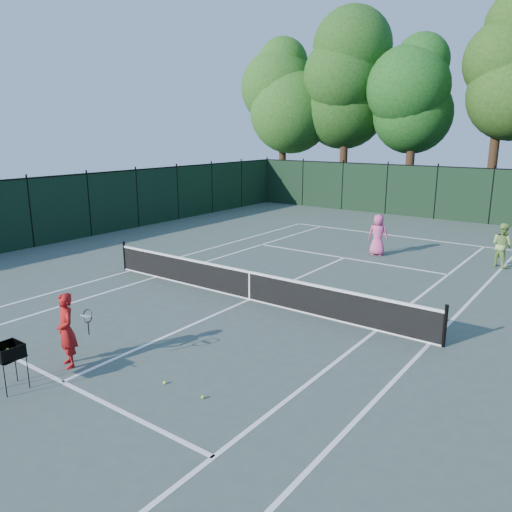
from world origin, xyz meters
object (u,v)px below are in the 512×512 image
Objects in this scene: player_pink at (378,235)px; player_green at (502,245)px; coach at (66,330)px; loose_ball_near_cart at (203,397)px; loose_ball_midcourt at (165,382)px; ball_hopper at (8,352)px.

player_green is (4.50, 1.05, -0.01)m from player_pink.
player_pink is 4.62m from player_green.
coach is 0.99× the size of player_green.
loose_ball_near_cart and loose_ball_midcourt have the same top height.
loose_ball_midcourt is at bearing 86.24° from player_pink.
player_pink is at bearing 44.34° from player_green.
loose_ball_midcourt is at bearing 34.54° from coach.
loose_ball_midcourt is at bearing 32.83° from ball_hopper.
player_pink reaches higher than loose_ball_midcourt.
player_green reaches higher than loose_ball_midcourt.
ball_hopper reaches higher than loose_ball_near_cart.
player_pink is 12.92m from loose_ball_midcourt.
coach reaches higher than loose_ball_midcourt.
loose_ball_near_cart is at bearing 110.62° from player_green.
loose_ball_near_cart is (3.31, 0.69, -0.80)m from coach.
coach is 1.28m from ball_hopper.
loose_ball_near_cart is at bearing 23.48° from ball_hopper.
loose_ball_midcourt is (-1.02, -0.03, 0.00)m from loose_ball_near_cart.
player_green is 14.15m from loose_ball_near_cart.
player_green is 24.65× the size of loose_ball_midcourt.
coach is 1.73× the size of ball_hopper.
player_green reaches higher than ball_hopper.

